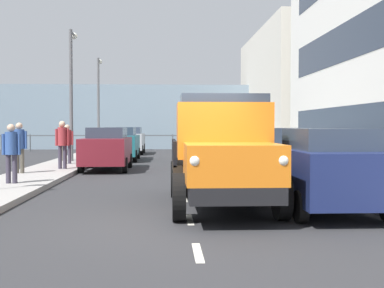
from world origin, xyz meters
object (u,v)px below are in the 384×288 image
Objects in this scene: pedestrian_in_dark_coat at (19,143)px; lamp_post_promenade at (72,82)px; car_grey_kerbside_1 at (277,156)px; car_teal_oppositeside_1 at (120,143)px; car_white_kerbside_2 at (246,148)px; car_navy_kerbside_near at (326,169)px; car_black_kerbside_3 at (231,144)px; car_maroon_oppositeside_0 at (107,148)px; lamp_post_far at (99,95)px; pedestrian_couple_a at (11,148)px; pedestrian_couple_b at (61,139)px; car_silver_oppositeside_2 at (129,140)px; pedestrian_near_railing at (62,140)px; truck_vintage_orange at (223,154)px; pedestrian_strolling at (67,141)px.

pedestrian_in_dark_coat is 6.76m from lamp_post_promenade.
car_teal_oppositeside_1 is (5.67, -11.45, -0.00)m from car_grey_kerbside_1.
car_white_kerbside_2 is at bearing 134.68° from car_teal_oppositeside_1.
car_navy_kerbside_near and car_black_kerbside_3 have the same top height.
car_maroon_oppositeside_0 and car_teal_oppositeside_1 have the same top height.
lamp_post_promenade is at bearing 90.78° from lamp_post_far.
car_black_kerbside_3 is 2.34× the size of pedestrian_couple_a.
pedestrian_couple_b is (2.55, -3.56, 0.29)m from car_maroon_oppositeside_0.
car_navy_kerbside_near is at bearing 104.32° from car_silver_oppositeside_2.
car_black_kerbside_3 is (0.00, -15.24, 0.00)m from car_navy_kerbside_near.
pedestrian_near_railing is (7.23, -4.58, 0.33)m from car_grey_kerbside_1.
lamp_post_promenade is (-0.65, -6.20, 2.63)m from pedestrian_in_dark_coat.
lamp_post_promenade is at bearing 162.81° from pedestrian_couple_b.
car_silver_oppositeside_2 is 2.31× the size of pedestrian_couple_b.
car_white_kerbside_2 and car_silver_oppositeside_2 have the same top height.
pedestrian_couple_a reaches higher than car_white_kerbside_2.
pedestrian_couple_a is at bearing 2.23° from car_grey_kerbside_1.
pedestrian_couple_b is (0.98, -4.61, -0.05)m from pedestrian_near_railing.
car_silver_oppositeside_2 is 13.11m from pedestrian_near_railing.
lamp_post_promenade is (-0.53, 0.16, 2.63)m from pedestrian_couple_b.
car_grey_kerbside_1 is at bearing 107.86° from car_silver_oppositeside_2.
lamp_post_far is (7.83, -13.72, 2.97)m from car_white_kerbside_2.
car_maroon_oppositeside_0 is (5.67, -5.64, -0.00)m from car_grey_kerbside_1.
car_navy_kerbside_near is 0.61× the size of lamp_post_far.
car_white_kerbside_2 is 8.92m from pedestrian_couple_b.
truck_vintage_orange is at bearing 120.51° from pedestrian_near_railing.
car_black_kerbside_3 and car_silver_oppositeside_2 have the same top height.
car_grey_kerbside_1 is at bearing -177.77° from pedestrian_couple_a.
car_teal_oppositeside_1 is 2.59× the size of pedestrian_couple_a.
lamp_post_promenade reaches higher than pedestrian_couple_b.
car_black_kerbside_3 is at bearing -125.07° from pedestrian_couple_a.
lamp_post_far reaches higher than pedestrian_in_dark_coat.
truck_vintage_orange reaches higher than car_navy_kerbside_near.
car_black_kerbside_3 is 0.97× the size of car_maroon_oppositeside_0.
car_grey_kerbside_1 and car_teal_oppositeside_1 have the same top height.
car_navy_kerbside_near is 2.26× the size of pedestrian_couple_a.
car_maroon_oppositeside_0 is at bearing 139.84° from pedestrian_strolling.
car_black_kerbside_3 is 8.37m from lamp_post_promenade.
lamp_post_far is (5.75, -23.61, 2.69)m from truck_vintage_orange.
car_navy_kerbside_near and car_grey_kerbside_1 have the same top height.
car_white_kerbside_2 is 4.90m from car_black_kerbside_3.
car_white_kerbside_2 is 2.17× the size of pedestrian_near_railing.
car_silver_oppositeside_2 is 4.11m from lamp_post_far.
car_silver_oppositeside_2 is (3.59, -21.76, -0.28)m from truck_vintage_orange.
car_black_kerbside_3 is at bearing -97.99° from truck_vintage_orange.
pedestrian_strolling is 0.97× the size of pedestrian_couple_b.
pedestrian_strolling is (7.56, -11.85, 0.25)m from car_navy_kerbside_near.
car_navy_kerbside_near is 0.96× the size of car_black_kerbside_3.
car_black_kerbside_3 is 7.55m from car_maroon_oppositeside_0.
pedestrian_strolling is at bearing -82.92° from pedestrian_near_railing.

